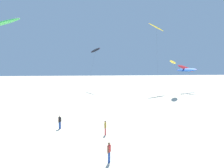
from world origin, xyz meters
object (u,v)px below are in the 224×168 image
Objects in this scene: person_near_left at (105,127)px; flying_kite_4 at (95,50)px; flying_kite_6 at (156,27)px; person_foreground_walker at (109,151)px; person_near_right at (60,121)px; flying_kite_5 at (186,70)px; flying_kite_0 at (186,68)px; flying_kite_1 at (173,62)px.

flying_kite_4 is at bearing 90.30° from person_near_left.
person_near_left is at bearing -117.94° from flying_kite_6.
person_near_right reaches higher than person_foreground_walker.
flying_kite_5 is 5.90× the size of person_near_right.
flying_kite_0 is at bearing 50.39° from person_near_left.
flying_kite_4 reaches higher than person_foreground_walker.
person_near_left is 0.98× the size of person_near_right.
person_near_left is at bearing -26.18° from person_near_right.
person_near_left is at bearing -129.61° from flying_kite_0.
flying_kite_6 is at bearing 163.82° from flying_kite_5.
flying_kite_6 reaches higher than flying_kite_4.
flying_kite_1 is at bearing 52.21° from person_near_left.
flying_kite_1 is 6.08× the size of person_foreground_walker.
flying_kite_4 is at bearing 81.55° from person_near_right.
flying_kite_4 reaches higher than flying_kite_1.
flying_kite_6 is 47.04m from person_foreground_walker.
flying_kite_6 is at bearing -15.17° from flying_kite_4.
person_foreground_walker is at bearing -125.09° from flying_kite_0.
flying_kite_0 is 5.14× the size of person_foreground_walker.
flying_kite_5 is 0.49× the size of flying_kite_6.
person_near_right is at bearing -138.31° from flying_kite_5.
person_foreground_walker is at bearing -91.43° from person_near_left.
flying_kite_0 is at bearing -12.37° from flying_kite_4.
flying_kite_5 is at bearing -111.13° from flying_kite_0.
person_near_left is (-26.28, -31.00, -5.79)m from flying_kite_5.
flying_kite_4 is 8.28× the size of person_near_left.
flying_kite_5 is at bearing 41.59° from flying_kite_1.
person_near_right is (-5.29, -35.64, -11.84)m from flying_kite_4.
flying_kite_0 is 5.08× the size of person_near_right.
flying_kite_5 is 45.83m from person_foreground_walker.
flying_kite_5 is (26.48, -7.34, -6.07)m from flying_kite_4.
person_near_left is (0.20, -38.34, -11.86)m from flying_kite_4.
flying_kite_6 reaches higher than person_foreground_walker.
person_near_right is (-23.24, -30.77, -18.28)m from flying_kite_6.
flying_kite_6 is at bearing 98.51° from flying_kite_1.
flying_kite_0 is at bearing -6.65° from flying_kite_6.
flying_kite_1 reaches higher than person_foreground_walker.
person_foreground_walker reaches higher than person_near_left.
flying_kite_6 is 42.68m from person_near_right.
flying_kite_4 is (-27.03, 5.93, 5.61)m from flying_kite_0.
person_near_right is (-5.49, 2.70, 0.02)m from person_near_left.
person_foreground_walker is 5.99m from person_near_left.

